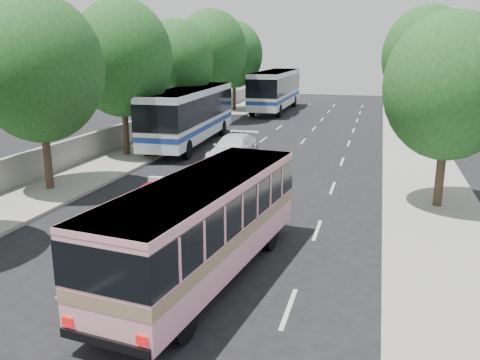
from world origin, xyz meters
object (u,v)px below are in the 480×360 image
(pink_taxi, at_px, (157,200))
(tour_coach_rear, at_px, (275,87))
(white_pickup, at_px, (233,149))
(pink_bus, at_px, (204,218))
(tour_coach_front, at_px, (190,111))

(pink_taxi, distance_m, tour_coach_rear, 35.50)
(pink_taxi, bearing_deg, white_pickup, 84.78)
(tour_coach_rear, bearing_deg, pink_bus, -81.84)
(pink_bus, height_order, pink_taxi, pink_bus)
(white_pickup, height_order, tour_coach_front, tour_coach_front)
(tour_coach_front, height_order, tour_coach_rear, tour_coach_rear)
(pink_bus, distance_m, white_pickup, 15.70)
(tour_coach_rear, bearing_deg, white_pickup, -84.65)
(pink_taxi, height_order, tour_coach_rear, tour_coach_rear)
(white_pickup, relative_size, tour_coach_front, 0.40)
(pink_bus, xyz_separation_m, white_pickup, (-3.54, 15.26, -1.09))
(pink_bus, relative_size, pink_taxi, 2.13)
(pink_bus, relative_size, tour_coach_front, 0.73)
(pink_taxi, distance_m, tour_coach_front, 15.73)
(white_pickup, bearing_deg, pink_taxi, -89.24)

